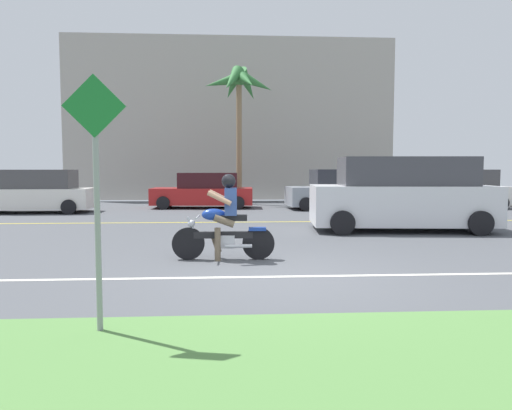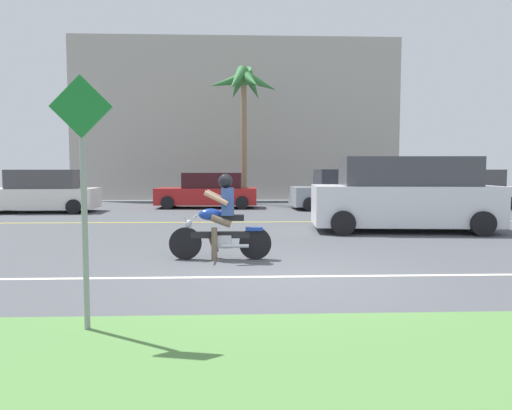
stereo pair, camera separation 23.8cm
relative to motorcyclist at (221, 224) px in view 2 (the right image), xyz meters
name	(u,v)px [view 2 (the right image)]	position (x,y,z in m)	size (l,w,h in m)	color
ground	(265,246)	(0.93, 1.58, -0.70)	(56.00, 30.00, 0.04)	#4C4F54
grass_median	(323,396)	(0.93, -5.52, -0.65)	(56.00, 3.80, 0.06)	#548442
lane_line_near	(277,277)	(0.93, -1.50, -0.68)	(50.40, 0.12, 0.01)	silver
lane_line_far	(257,222)	(0.93, 6.30, -0.68)	(50.40, 0.12, 0.01)	yellow
motorcyclist	(221,224)	(0.00, 0.00, 0.00)	(1.93, 0.63, 1.61)	black
suv_nearby	(404,195)	(4.90, 3.97, 0.30)	(5.18, 2.50, 2.03)	silver
parked_car_0	(40,193)	(-7.45, 10.14, 0.10)	(4.51, 2.06, 1.68)	white
parked_car_1	(208,191)	(-0.96, 12.07, 0.04)	(4.45, 1.96, 1.54)	#AD1E1E
parked_car_2	(340,191)	(4.69, 11.17, 0.10)	(4.07, 2.21, 1.69)	#8C939E
parked_car_3	(466,190)	(10.24, 11.35, 0.10)	(4.23, 2.03, 1.68)	white
palm_tree_0	(244,88)	(0.65, 14.26, 4.92)	(3.44, 3.35, 6.67)	#846B4C
street_sign	(83,179)	(-1.24, -4.05, 0.92)	(0.62, 0.06, 2.63)	gray
building_far	(236,122)	(0.28, 19.58, 3.81)	(18.27, 4.00, 8.97)	#A8A399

